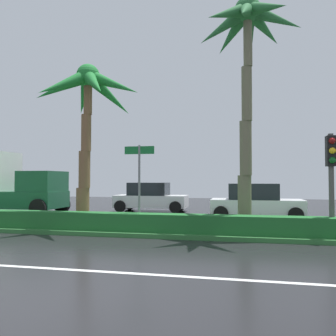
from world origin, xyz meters
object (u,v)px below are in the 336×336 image
(palm_tree_centre, at_px, (247,41))
(street_name_sign, at_px, (139,175))
(traffic_signal_median_right, at_px, (331,165))
(car_in_traffic_second, at_px, (256,202))
(box_truck_lead, at_px, (6,186))
(car_in_traffic_leading, at_px, (150,197))
(palm_tree_centre_left, at_px, (87,100))

(palm_tree_centre, distance_m, street_name_sign, 6.08)
(palm_tree_centre, bearing_deg, traffic_signal_median_right, -14.69)
(car_in_traffic_second, bearing_deg, street_name_sign, -128.84)
(traffic_signal_median_right, relative_size, street_name_sign, 1.07)
(box_truck_lead, bearing_deg, street_name_sign, -28.76)
(traffic_signal_median_right, xyz_separation_m, box_truck_lead, (-15.66, 5.31, -0.82))
(palm_tree_centre, distance_m, car_in_traffic_leading, 11.27)
(palm_tree_centre_left, relative_size, car_in_traffic_leading, 1.46)
(palm_tree_centre_left, bearing_deg, palm_tree_centre, -1.01)
(palm_tree_centre, relative_size, traffic_signal_median_right, 2.55)
(palm_tree_centre_left, relative_size, palm_tree_centre, 0.77)
(street_name_sign, bearing_deg, palm_tree_centre, 6.99)
(box_truck_lead, bearing_deg, traffic_signal_median_right, -18.74)
(traffic_signal_median_right, height_order, street_name_sign, traffic_signal_median_right)
(box_truck_lead, height_order, car_in_traffic_leading, box_truck_lead)
(box_truck_lead, xyz_separation_m, car_in_traffic_second, (13.56, 0.15, -0.72))
(street_name_sign, distance_m, car_in_traffic_leading, 8.50)
(traffic_signal_median_right, height_order, box_truck_lead, box_truck_lead)
(car_in_traffic_leading, bearing_deg, traffic_signal_median_right, -46.00)
(palm_tree_centre_left, distance_m, car_in_traffic_second, 9.08)
(palm_tree_centre_left, distance_m, traffic_signal_median_right, 9.07)
(car_in_traffic_second, bearing_deg, box_truck_lead, -179.38)
(car_in_traffic_second, bearing_deg, palm_tree_centre_left, -144.36)
(palm_tree_centre, xyz_separation_m, car_in_traffic_second, (0.42, 4.79, -5.96))
(box_truck_lead, relative_size, car_in_traffic_leading, 1.49)
(palm_tree_centre, bearing_deg, palm_tree_centre_left, 178.99)
(car_in_traffic_leading, xyz_separation_m, car_in_traffic_second, (6.02, -2.95, 0.00))
(palm_tree_centre_left, relative_size, traffic_signal_median_right, 1.96)
(palm_tree_centre_left, distance_m, box_truck_lead, 9.06)
(traffic_signal_median_right, bearing_deg, palm_tree_centre, 165.31)
(palm_tree_centre_left, xyz_separation_m, traffic_signal_median_right, (8.64, -0.77, -2.68))
(palm_tree_centre, xyz_separation_m, car_in_traffic_leading, (-5.60, 7.75, -5.96))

